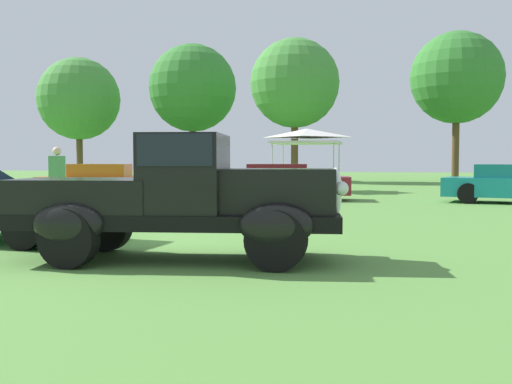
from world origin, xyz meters
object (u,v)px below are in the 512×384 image
show_car_orange (104,182)px  show_car_teal (510,184)px  feature_pickup_truck (180,196)px  show_car_burgundy (282,182)px  spectator_near_truck (57,177)px  canopy_tent_left_field (307,135)px

show_car_orange → show_car_teal: size_ratio=1.05×
feature_pickup_truck → show_car_orange: bearing=121.4°
show_car_burgundy → show_car_teal: (7.26, 0.03, -0.00)m
spectator_near_truck → canopy_tent_left_field: (4.77, 11.98, 1.51)m
feature_pickup_truck → show_car_orange: (-6.75, 11.05, -0.27)m
spectator_near_truck → canopy_tent_left_field: canopy_tent_left_field is taller
feature_pickup_truck → show_car_orange: 12.95m
feature_pickup_truck → canopy_tent_left_field: size_ratio=1.60×
show_car_orange → show_car_burgundy: bearing=12.5°
spectator_near_truck → canopy_tent_left_field: bearing=68.3°
canopy_tent_left_field → feature_pickup_truck: bearing=-87.4°
show_car_teal → canopy_tent_left_field: (-7.23, 5.84, 1.82)m
show_car_burgundy → show_car_teal: 7.26m
show_car_teal → show_car_orange: bearing=-174.2°
feature_pickup_truck → show_car_teal: (6.40, 12.39, -0.27)m
feature_pickup_truck → show_car_burgundy: feature_pickup_truck is taller
show_car_burgundy → show_car_teal: bearing=0.2°
show_car_orange → spectator_near_truck: (1.13, -4.81, 0.31)m
show_car_orange → canopy_tent_left_field: 9.47m
show_car_orange → show_car_teal: same height
show_car_teal → show_car_burgundy: bearing=-179.8°
feature_pickup_truck → show_car_orange: feature_pickup_truck is taller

